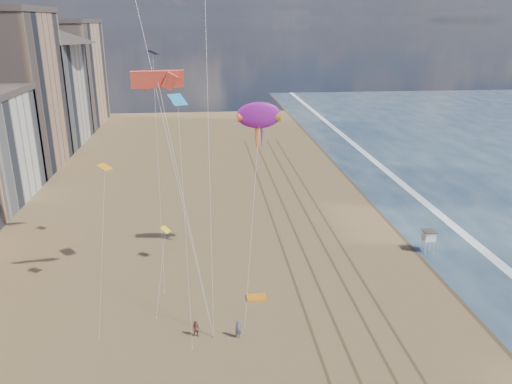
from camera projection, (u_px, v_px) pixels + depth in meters
wet_sand at (414, 218)px, 71.09m from camera, size 260.00×260.00×0.00m
foam at (442, 216)px, 71.49m from camera, size 260.00×260.00×0.00m
tracks at (315, 253)px, 60.12m from camera, size 7.68×120.00×0.01m
lifeguard_stand at (429, 236)px, 59.88m from camera, size 1.54×1.54×2.77m
grounded_kite at (256, 298)px, 50.38m from camera, size 1.95×1.26×0.22m
show_kite at (259, 116)px, 52.58m from camera, size 4.61×7.10×20.98m
kite_flyer_a at (238, 329)px, 43.89m from camera, size 0.69×0.50×1.74m
kite_flyer_b at (196, 329)px, 44.09m from camera, size 0.95×0.86×1.61m
small_kites at (156, 131)px, 48.76m from camera, size 8.85×9.38×20.05m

